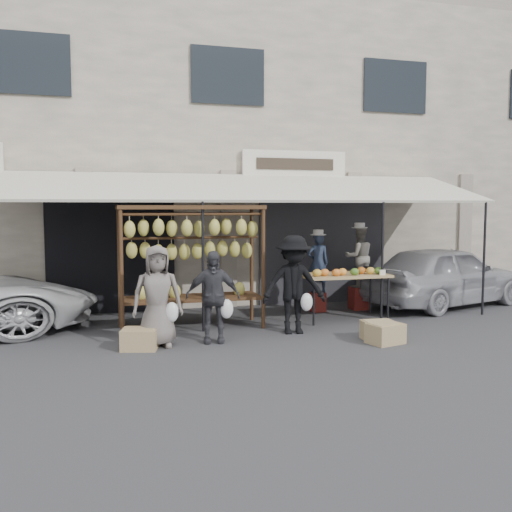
{
  "coord_description": "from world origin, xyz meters",
  "views": [
    {
      "loc": [
        -2.81,
        -8.7,
        2.22
      ],
      "look_at": [
        0.04,
        1.4,
        1.3
      ],
      "focal_mm": 40.0,
      "sensor_mm": 36.0,
      "label": 1
    }
  ],
  "objects_px": {
    "banana_rack": "(191,242)",
    "crate_near_b": "(379,330)",
    "vendor_left": "(318,263)",
    "customer_mid": "(213,297)",
    "crate_near_a": "(385,334)",
    "customer_right": "(294,285)",
    "crate_far": "(140,339)",
    "sedan": "(445,275)",
    "vendor_right": "(359,257)",
    "produce_table": "(345,275)",
    "customer_left": "(157,296)"
  },
  "relations": [
    {
      "from": "banana_rack",
      "to": "vendor_left",
      "type": "height_order",
      "value": "banana_rack"
    },
    {
      "from": "customer_right",
      "to": "customer_mid",
      "type": "bearing_deg",
      "value": -163.22
    },
    {
      "from": "banana_rack",
      "to": "crate_near_a",
      "type": "bearing_deg",
      "value": -35.24
    },
    {
      "from": "vendor_left",
      "to": "vendor_right",
      "type": "bearing_deg",
      "value": -171.46
    },
    {
      "from": "crate_near_b",
      "to": "crate_far",
      "type": "bearing_deg",
      "value": 173.68
    },
    {
      "from": "customer_mid",
      "to": "crate_near_b",
      "type": "height_order",
      "value": "customer_mid"
    },
    {
      "from": "banana_rack",
      "to": "sedan",
      "type": "height_order",
      "value": "banana_rack"
    },
    {
      "from": "vendor_left",
      "to": "customer_mid",
      "type": "xyz_separation_m",
      "value": [
        -2.67,
        -2.09,
        -0.28
      ]
    },
    {
      "from": "produce_table",
      "to": "customer_mid",
      "type": "bearing_deg",
      "value": -159.03
    },
    {
      "from": "produce_table",
      "to": "crate_far",
      "type": "xyz_separation_m",
      "value": [
        -4.03,
        -1.25,
        -0.71
      ]
    },
    {
      "from": "crate_near_b",
      "to": "produce_table",
      "type": "bearing_deg",
      "value": 84.98
    },
    {
      "from": "vendor_right",
      "to": "crate_near_a",
      "type": "bearing_deg",
      "value": 77.78
    },
    {
      "from": "banana_rack",
      "to": "crate_far",
      "type": "relative_size",
      "value": 4.8
    },
    {
      "from": "crate_near_a",
      "to": "banana_rack",
      "type": "bearing_deg",
      "value": 144.76
    },
    {
      "from": "crate_near_a",
      "to": "sedan",
      "type": "xyz_separation_m",
      "value": [
        2.97,
        2.77,
        0.53
      ]
    },
    {
      "from": "customer_right",
      "to": "sedan",
      "type": "height_order",
      "value": "customer_right"
    },
    {
      "from": "crate_far",
      "to": "banana_rack",
      "type": "bearing_deg",
      "value": 51.6
    },
    {
      "from": "vendor_left",
      "to": "customer_left",
      "type": "relative_size",
      "value": 0.78
    },
    {
      "from": "customer_left",
      "to": "customer_right",
      "type": "bearing_deg",
      "value": 7.2
    },
    {
      "from": "vendor_right",
      "to": "crate_far",
      "type": "relative_size",
      "value": 2.42
    },
    {
      "from": "produce_table",
      "to": "customer_mid",
      "type": "relative_size",
      "value": 1.13
    },
    {
      "from": "crate_near_b",
      "to": "customer_mid",
      "type": "bearing_deg",
      "value": 167.65
    },
    {
      "from": "banana_rack",
      "to": "customer_left",
      "type": "height_order",
      "value": "banana_rack"
    },
    {
      "from": "banana_rack",
      "to": "crate_near_b",
      "type": "distance_m",
      "value": 3.62
    },
    {
      "from": "crate_near_a",
      "to": "customer_left",
      "type": "bearing_deg",
      "value": 167.37
    },
    {
      "from": "vendor_left",
      "to": "sedan",
      "type": "bearing_deg",
      "value": -174.62
    },
    {
      "from": "banana_rack",
      "to": "vendor_right",
      "type": "relative_size",
      "value": 1.98
    },
    {
      "from": "crate_near_a",
      "to": "crate_far",
      "type": "height_order",
      "value": "same"
    },
    {
      "from": "customer_mid",
      "to": "crate_far",
      "type": "xyz_separation_m",
      "value": [
        -1.19,
        -0.16,
        -0.59
      ]
    },
    {
      "from": "vendor_left",
      "to": "customer_left",
      "type": "xyz_separation_m",
      "value": [
        -3.57,
        -2.13,
        -0.23
      ]
    },
    {
      "from": "customer_right",
      "to": "crate_far",
      "type": "distance_m",
      "value": 2.8
    },
    {
      "from": "vendor_right",
      "to": "customer_mid",
      "type": "distance_m",
      "value": 4.2
    },
    {
      "from": "vendor_right",
      "to": "crate_near_b",
      "type": "xyz_separation_m",
      "value": [
        -0.93,
        -2.67,
        -0.98
      ]
    },
    {
      "from": "banana_rack",
      "to": "customer_right",
      "type": "height_order",
      "value": "banana_rack"
    },
    {
      "from": "customer_left",
      "to": "vendor_left",
      "type": "bearing_deg",
      "value": 30.69
    },
    {
      "from": "vendor_left",
      "to": "banana_rack",
      "type": "bearing_deg",
      "value": 26.88
    },
    {
      "from": "customer_mid",
      "to": "crate_near_b",
      "type": "relative_size",
      "value": 2.88
    },
    {
      "from": "vendor_left",
      "to": "crate_far",
      "type": "height_order",
      "value": "vendor_left"
    },
    {
      "from": "banana_rack",
      "to": "vendor_right",
      "type": "xyz_separation_m",
      "value": [
        3.78,
        0.94,
        -0.43
      ]
    },
    {
      "from": "banana_rack",
      "to": "crate_near_a",
      "type": "distance_m",
      "value": 3.73
    },
    {
      "from": "customer_mid",
      "to": "crate_near_a",
      "type": "distance_m",
      "value": 2.86
    },
    {
      "from": "vendor_left",
      "to": "crate_near_a",
      "type": "xyz_separation_m",
      "value": [
        -0.0,
        -2.94,
        -0.87
      ]
    },
    {
      "from": "vendor_left",
      "to": "crate_far",
      "type": "distance_m",
      "value": 4.55
    },
    {
      "from": "vendor_left",
      "to": "crate_near_b",
      "type": "relative_size",
      "value": 2.39
    },
    {
      "from": "crate_near_a",
      "to": "crate_far",
      "type": "bearing_deg",
      "value": 169.87
    },
    {
      "from": "produce_table",
      "to": "vendor_right",
      "type": "distance_m",
      "value": 1.3
    },
    {
      "from": "vendor_right",
      "to": "customer_left",
      "type": "xyz_separation_m",
      "value": [
        -4.52,
        -2.14,
        -0.33
      ]
    },
    {
      "from": "produce_table",
      "to": "vendor_left",
      "type": "relative_size",
      "value": 1.36
    },
    {
      "from": "crate_near_b",
      "to": "crate_far",
      "type": "distance_m",
      "value": 3.9
    },
    {
      "from": "customer_mid",
      "to": "crate_near_a",
      "type": "relative_size",
      "value": 2.77
    }
  ]
}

